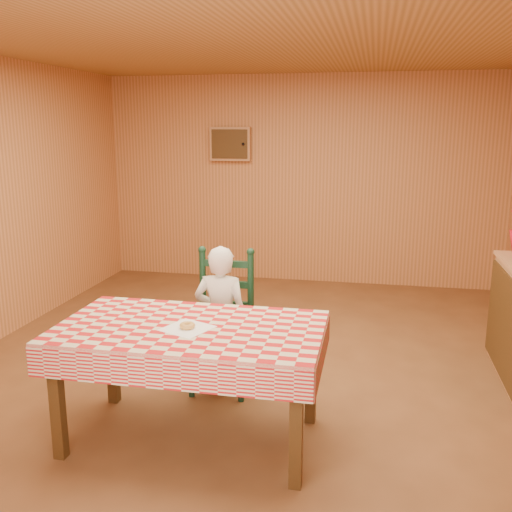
% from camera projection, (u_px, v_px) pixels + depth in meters
% --- Properties ---
extents(ground, '(6.00, 6.00, 0.00)m').
position_uv_depth(ground, '(251.00, 375.00, 4.62)').
color(ground, brown).
rests_on(ground, ground).
extents(cabin_walls, '(5.10, 6.05, 2.65)m').
position_uv_depth(cabin_walls, '(264.00, 144.00, 4.72)').
color(cabin_walls, '#C47D46').
rests_on(cabin_walls, ground).
extents(dining_table, '(1.66, 0.96, 0.77)m').
position_uv_depth(dining_table, '(190.00, 338.00, 3.54)').
color(dining_table, '#482E13').
rests_on(dining_table, ground).
extents(ladder_chair, '(0.44, 0.40, 1.08)m').
position_uv_depth(ladder_chair, '(223.00, 324.00, 4.33)').
color(ladder_chair, black).
rests_on(ladder_chair, ground).
extents(seated_child, '(0.41, 0.27, 1.12)m').
position_uv_depth(seated_child, '(221.00, 319.00, 4.27)').
color(seated_child, white).
rests_on(seated_child, ground).
extents(napkin, '(0.34, 0.34, 0.00)m').
position_uv_depth(napkin, '(187.00, 328.00, 3.48)').
color(napkin, white).
rests_on(napkin, dining_table).
extents(donut, '(0.12, 0.12, 0.03)m').
position_uv_depth(donut, '(187.00, 325.00, 3.47)').
color(donut, gold).
rests_on(donut, napkin).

